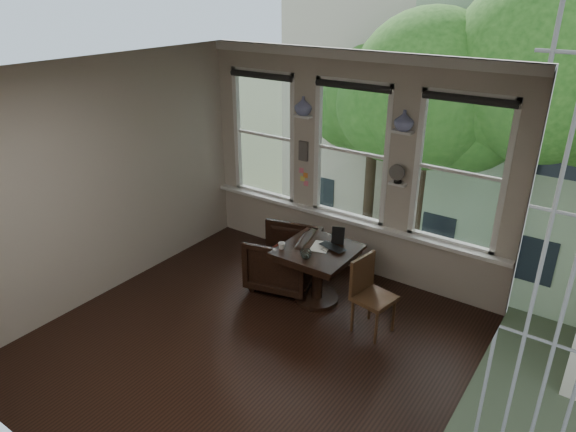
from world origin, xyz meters
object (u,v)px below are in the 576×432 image
Objects in this scene: side_chair_right at (374,298)px; mug at (282,246)px; table at (317,275)px; laptop at (329,249)px; armchair_left at (283,259)px.

side_chair_right reaches higher than mug.
table is 0.90m from side_chair_right.
laptop is at bearing 22.30° from table.
armchair_left is at bearing 123.03° from mug.
armchair_left is at bearing 173.40° from table.
mug is at bearing -145.26° from table.
laptop is at bearing 82.93° from side_chair_right.
table is at bearing 88.78° from side_chair_right.
armchair_left is 0.80m from laptop.
mug is at bearing 103.86° from side_chair_right.
side_chair_right is at bearing 66.61° from armchair_left.
armchair_left is 0.56m from mug.
laptop is (0.13, 0.05, 0.39)m from table.
side_chair_right is (0.87, -0.18, 0.09)m from table.
mug reaches higher than table.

